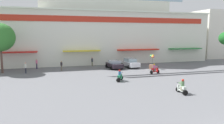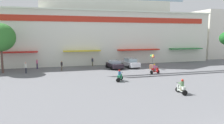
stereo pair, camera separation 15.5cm
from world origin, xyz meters
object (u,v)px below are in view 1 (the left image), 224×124
object	(u,v)px
scooter_rider_5	(155,69)
pedestrian_2	(26,67)
scooter_rider_4	(182,88)
pedestrian_0	(92,61)
balloon_vendor_cart	(152,62)
parked_car_1	(130,63)
pedestrian_1	(61,65)
plaza_tree_0	(0,37)
pedestrian_3	(37,63)
parked_car_0	(114,64)
scooter_rider_2	(120,76)

from	to	relation	value
scooter_rider_5	pedestrian_2	distance (m)	19.23
scooter_rider_4	scooter_rider_5	distance (m)	10.29
scooter_rider_5	pedestrian_0	xyz separation A→B (m)	(-7.68, 9.54, 0.32)
pedestrian_0	balloon_vendor_cart	world-z (taller)	balloon_vendor_cart
parked_car_1	pedestrian_0	size ratio (longest dim) A/B	2.66
parked_car_1	pedestrian_2	size ratio (longest dim) A/B	2.64
parked_car_1	pedestrian_1	xyz separation A→B (m)	(-11.83, -0.23, 0.11)
parked_car_1	balloon_vendor_cart	xyz separation A→B (m)	(2.84, -2.81, 0.34)
parked_car_1	plaza_tree_0	bearing A→B (deg)	-179.80
scooter_rider_4	balloon_vendor_cart	size ratio (longest dim) A/B	0.61
pedestrian_0	pedestrian_3	xyz separation A→B (m)	(-9.53, -0.40, 0.01)
pedestrian_0	pedestrian_1	distance (m)	6.45
scooter_rider_5	parked_car_1	bearing A→B (deg)	102.22
parked_car_0	pedestrian_3	bearing A→B (deg)	166.34
pedestrian_2	pedestrian_3	size ratio (longest dim) A/B	1.00
pedestrian_2	plaza_tree_0	bearing A→B (deg)	162.68
parked_car_0	scooter_rider_2	distance (m)	9.56
scooter_rider_2	pedestrian_1	size ratio (longest dim) A/B	0.96
scooter_rider_4	pedestrian_2	distance (m)	22.38
plaza_tree_0	scooter_rider_2	size ratio (longest dim) A/B	4.89
pedestrian_0	pedestrian_3	world-z (taller)	pedestrian_3
scooter_rider_5	pedestrian_3	size ratio (longest dim) A/B	0.92
plaza_tree_0	pedestrian_1	xyz separation A→B (m)	(8.62, -0.16, -4.45)
scooter_rider_2	balloon_vendor_cart	size ratio (longest dim) A/B	0.62
pedestrian_3	pedestrian_1	bearing A→B (deg)	-35.86
parked_car_1	scooter_rider_5	distance (m)	6.65
pedestrian_3	pedestrian_0	bearing A→B (deg)	2.39
balloon_vendor_cart	pedestrian_2	bearing A→B (deg)	175.17
parked_car_0	pedestrian_2	size ratio (longest dim) A/B	2.41
pedestrian_0	balloon_vendor_cart	size ratio (longest dim) A/B	0.67
parked_car_1	scooter_rider_4	world-z (taller)	parked_car_1
scooter_rider_4	pedestrian_3	bearing A→B (deg)	127.96
pedestrian_1	pedestrian_3	bearing A→B (deg)	144.14
scooter_rider_5	pedestrian_3	distance (m)	19.49
plaza_tree_0	scooter_rider_5	bearing A→B (deg)	-16.39
balloon_vendor_cart	pedestrian_1	bearing A→B (deg)	170.03
parked_car_0	balloon_vendor_cart	bearing A→B (deg)	-21.73
parked_car_0	pedestrian_2	xyz separation A→B (m)	(-13.99, -0.67, 0.24)
scooter_rider_2	balloon_vendor_cart	bearing A→B (deg)	41.45
scooter_rider_4	pedestrian_0	distance (m)	20.32
scooter_rider_5	pedestrian_0	size ratio (longest dim) A/B	0.93
parked_car_1	scooter_rider_5	bearing A→B (deg)	-77.78
scooter_rider_4	pedestrian_2	size ratio (longest dim) A/B	0.90
pedestrian_1	pedestrian_3	world-z (taller)	pedestrian_3
scooter_rider_5	pedestrian_1	distance (m)	14.65
plaza_tree_0	balloon_vendor_cart	world-z (taller)	plaza_tree_0
parked_car_0	parked_car_1	world-z (taller)	parked_car_1
pedestrian_3	scooter_rider_5	bearing A→B (deg)	-27.97
pedestrian_1	pedestrian_0	bearing A→B (deg)	30.46
plaza_tree_0	scooter_rider_5	xyz separation A→B (m)	(21.85, -6.43, -4.73)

